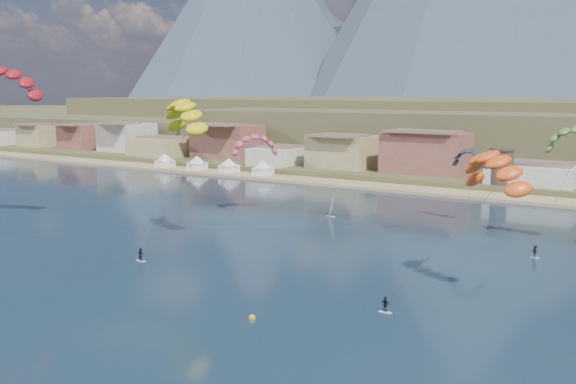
% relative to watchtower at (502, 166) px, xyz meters
% --- Properties ---
extents(ground, '(2400.00, 2400.00, 0.00)m').
position_rel_watchtower_xyz_m(ground, '(-5.00, -114.00, -6.37)').
color(ground, black).
rests_on(ground, ground).
extents(beach, '(2200.00, 12.00, 0.90)m').
position_rel_watchtower_xyz_m(beach, '(-5.00, -8.00, -6.12)').
color(beach, tan).
rests_on(beach, ground).
extents(town, '(400.00, 24.00, 12.00)m').
position_rel_watchtower_xyz_m(town, '(-45.00, 8.00, 1.63)').
color(town, silver).
rests_on(town, ground).
extents(watchtower, '(5.82, 5.82, 8.60)m').
position_rel_watchtower_xyz_m(watchtower, '(0.00, 0.00, 0.00)').
color(watchtower, '#47382D').
rests_on(watchtower, ground).
extents(beach_tents, '(43.40, 6.40, 5.00)m').
position_rel_watchtower_xyz_m(beach_tents, '(-81.25, -8.00, -2.66)').
color(beach_tents, white).
rests_on(beach_tents, ground).
extents(kitesurfer_red, '(14.10, 16.32, 29.11)m').
position_rel_watchtower_xyz_m(kitesurfer_red, '(-59.14, -88.41, 19.39)').
color(kitesurfer_red, silver).
rests_on(kitesurfer_red, ground).
extents(kitesurfer_yellow, '(12.72, 17.96, 24.68)m').
position_rel_watchtower_xyz_m(kitesurfer_yellow, '(-25.28, -80.00, 14.22)').
color(kitesurfer_yellow, silver).
rests_on(kitesurfer_yellow, ground).
extents(kitesurfer_orange, '(13.82, 17.92, 20.58)m').
position_rel_watchtower_xyz_m(kitesurfer_orange, '(23.07, -81.38, 9.02)').
color(kitesurfer_orange, silver).
rests_on(kitesurfer_orange, ground).
extents(distant_kite_pink, '(8.95, 9.19, 17.43)m').
position_rel_watchtower_xyz_m(distant_kite_pink, '(-30.78, -54.97, 7.89)').
color(distant_kite_pink, '#262626').
rests_on(distant_kite_pink, ground).
extents(distant_kite_dark, '(8.10, 6.31, 15.40)m').
position_rel_watchtower_xyz_m(distant_kite_dark, '(6.40, -40.80, 6.12)').
color(distant_kite_dark, '#262626').
rests_on(distant_kite_dark, ground).
extents(windsurfer, '(2.26, 2.49, 3.87)m').
position_rel_watchtower_xyz_m(windsurfer, '(-17.89, -48.20, -5.14)').
color(windsurfer, silver).
rests_on(windsurfer, ground).
extents(buoy, '(0.74, 0.74, 0.74)m').
position_rel_watchtower_xyz_m(buoy, '(4.88, -103.47, -6.24)').
color(buoy, gold).
rests_on(buoy, ground).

